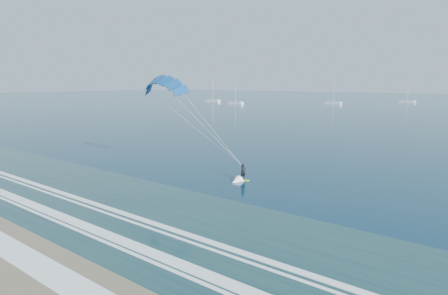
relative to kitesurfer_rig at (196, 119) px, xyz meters
name	(u,v)px	position (x,y,z in m)	size (l,w,h in m)	color
ground	(11,244)	(4.64, -24.99, -7.27)	(900.00, 900.00, 0.00)	#083348
kitesurfer_rig	(196,119)	(0.00, 0.00, 0.00)	(17.48, 5.03, 13.75)	#A4C917
sailboat_0	(235,103)	(-97.23, 134.94, -6.59)	(9.47, 2.40, 12.77)	white
sailboat_1	(333,103)	(-57.22, 170.46, -6.59)	(9.02, 2.40, 12.35)	white
sailboat_2	(407,102)	(-29.59, 209.94, -6.59)	(8.71, 2.40, 11.75)	white
sailboat_7	(213,101)	(-124.34, 147.70, -6.59)	(10.23, 2.40, 13.17)	white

